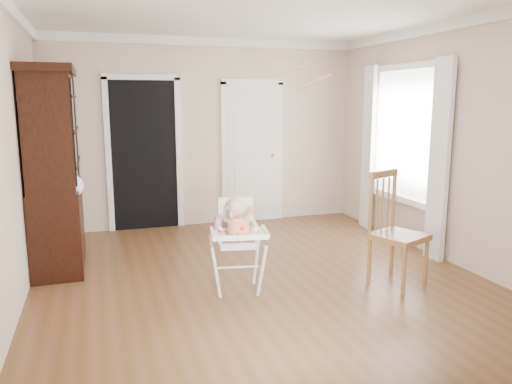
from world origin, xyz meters
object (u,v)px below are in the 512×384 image
object	(u,v)px
cake	(238,227)
dining_chair	(396,233)
high_chair	(237,234)
sippy_cup	(218,222)
china_cabinet	(55,169)

from	to	relation	value
cake	dining_chair	size ratio (longest dim) A/B	0.23
high_chair	sippy_cup	bearing A→B (deg)	-158.46
cake	sippy_cup	bearing A→B (deg)	127.04
dining_chair	high_chair	bearing A→B (deg)	145.80
cake	china_cabinet	bearing A→B (deg)	136.66
cake	china_cabinet	xyz separation A→B (m)	(-1.63, 1.54, 0.39)
sippy_cup	cake	bearing A→B (deg)	-52.96
high_chair	dining_chair	xyz separation A→B (m)	(1.56, -0.30, -0.04)
sippy_cup	china_cabinet	distance (m)	2.05
china_cabinet	high_chair	bearing A→B (deg)	-37.97
high_chair	dining_chair	distance (m)	1.59
high_chair	cake	bearing A→B (deg)	-92.21
china_cabinet	cake	bearing A→B (deg)	-43.34
sippy_cup	china_cabinet	xyz separation A→B (m)	(-1.49, 1.35, 0.38)
high_chair	cake	size ratio (longest dim) A/B	3.56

